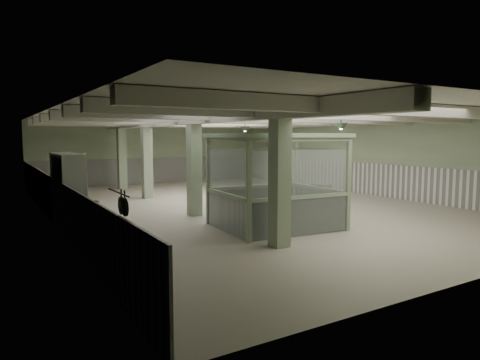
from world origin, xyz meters
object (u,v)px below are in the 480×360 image
guard_booth (276,165)px  prep_counter (101,237)px  walkin_cooler (68,190)px  filing_cabinet (321,202)px

guard_booth → prep_counter: bearing=-170.0°
walkin_cooler → guard_booth: size_ratio=0.68×
prep_counter → filing_cabinet: filing_cabinet is taller
prep_counter → walkin_cooler: bearing=91.3°
prep_counter → guard_booth: size_ratio=1.31×
prep_counter → walkin_cooler: size_ratio=1.94×
walkin_cooler → filing_cabinet: bearing=-22.2°
guard_booth → filing_cabinet: 2.37m
guard_booth → filing_cabinet: guard_booth is taller
prep_counter → filing_cabinet: bearing=5.4°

